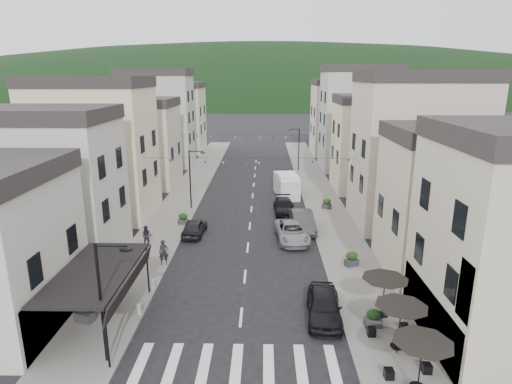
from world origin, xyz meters
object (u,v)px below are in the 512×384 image
at_px(delivery_van, 286,185).
at_px(pedestrian_a, 164,252).
at_px(parked_car_b, 302,221).
at_px(parked_car_d, 284,207).
at_px(parked_car_c, 292,232).
at_px(pedestrian_b, 147,236).
at_px(parked_car_e, 194,227).
at_px(parked_car_a, 324,305).

height_order(delivery_van, pedestrian_a, delivery_van).
bearing_deg(parked_car_b, delivery_van, 90.24).
bearing_deg(delivery_van, parked_car_d, -101.84).
height_order(parked_car_c, pedestrian_b, pedestrian_b).
bearing_deg(parked_car_b, parked_car_e, -176.05).
height_order(parked_car_a, parked_car_e, parked_car_a).
bearing_deg(parked_car_a, parked_car_d, 98.17).
distance_m(parked_car_b, delivery_van, 11.20).
relative_size(pedestrian_a, pedestrian_b, 1.10).
xyz_separation_m(parked_car_a, parked_car_b, (0.00, 13.97, 0.06)).
bearing_deg(pedestrian_b, parked_car_b, 20.06).
height_order(parked_car_d, pedestrian_a, pedestrian_a).
distance_m(parked_car_b, parked_car_d, 4.93).
height_order(parked_car_a, parked_car_c, parked_car_a).
height_order(parked_car_e, delivery_van, delivery_van).
distance_m(parked_car_a, parked_car_d, 18.76).
height_order(parked_car_b, pedestrian_b, pedestrian_b).
bearing_deg(delivery_van, parked_car_c, -98.15).
relative_size(parked_car_e, pedestrian_b, 2.50).
bearing_deg(delivery_van, parked_car_e, -131.13).
relative_size(parked_car_e, delivery_van, 0.73).
bearing_deg(parked_car_c, parked_car_b, 60.63).
relative_size(parked_car_d, pedestrian_b, 2.90).
relative_size(parked_car_b, pedestrian_a, 2.83).
bearing_deg(parked_car_b, pedestrian_a, -148.68).
bearing_deg(parked_car_e, pedestrian_a, 82.25).
height_order(parked_car_c, pedestrian_a, pedestrian_a).
relative_size(parked_car_a, pedestrian_b, 2.79).
xyz_separation_m(parked_car_a, delivery_van, (-0.83, 25.13, 0.49)).
xyz_separation_m(parked_car_c, delivery_van, (0.23, 13.48, 0.53)).
xyz_separation_m(parked_car_a, pedestrian_b, (-12.51, 9.94, 0.16)).
bearing_deg(pedestrian_a, parked_car_a, -47.78).
bearing_deg(parked_car_c, parked_car_e, 167.71).
height_order(parked_car_c, delivery_van, delivery_van).
distance_m(parked_car_c, parked_car_d, 7.07).
distance_m(parked_car_d, pedestrian_b, 14.19).
xyz_separation_m(parked_car_b, parked_car_e, (-9.20, -1.28, -0.14)).
relative_size(parked_car_a, parked_car_d, 0.96).
relative_size(parked_car_a, parked_car_b, 0.90).
bearing_deg(parked_car_d, parked_car_c, -90.09).
bearing_deg(pedestrian_b, delivery_van, 54.64).
relative_size(parked_car_b, delivery_van, 0.90).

